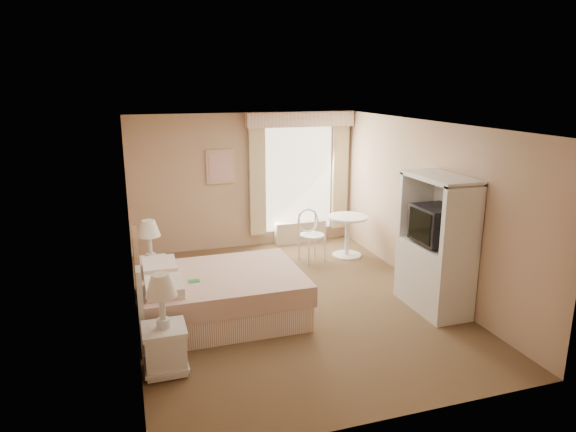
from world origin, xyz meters
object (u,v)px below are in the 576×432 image
object	(u,v)px
round_table	(347,229)
cafe_chair	(310,231)
nightstand_near	(164,337)
bed	(213,294)
nightstand_far	(151,267)
armoire	(435,255)

from	to	relation	value
round_table	cafe_chair	size ratio (longest dim) A/B	0.83
round_table	cafe_chair	xyz separation A→B (m)	(-0.69, 0.04, 0.03)
nightstand_near	cafe_chair	xyz separation A→B (m)	(2.74, 2.94, 0.10)
bed	cafe_chair	world-z (taller)	bed
nightstand_near	nightstand_far	bearing A→B (deg)	90.00
bed	nightstand_near	bearing A→B (deg)	-122.44
nightstand_near	armoire	world-z (taller)	armoire
bed	nightstand_near	world-z (taller)	bed
nightstand_far	armoire	size ratio (longest dim) A/B	0.59
bed	armoire	distance (m)	3.02
bed	nightstand_far	distance (m)	1.33
bed	nightstand_near	size ratio (longest dim) A/B	1.91
nightstand_near	bed	bearing A→B (deg)	57.56
bed	round_table	xyz separation A→B (m)	(2.71, 1.77, 0.15)
bed	armoire	xyz separation A→B (m)	(2.93, -0.58, 0.42)
nightstand_far	cafe_chair	xyz separation A→B (m)	(2.74, 0.70, 0.10)
bed	armoire	world-z (taller)	armoire
nightstand_near	armoire	xyz separation A→B (m)	(3.65, 0.55, 0.35)
nightstand_near	nightstand_far	distance (m)	2.25
nightstand_near	nightstand_far	xyz separation A→B (m)	(0.00, 2.25, -0.00)
armoire	cafe_chair	bearing A→B (deg)	110.88
armoire	nightstand_near	bearing A→B (deg)	-171.49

